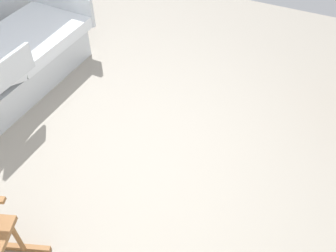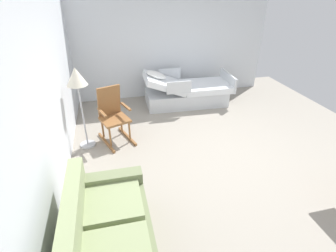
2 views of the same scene
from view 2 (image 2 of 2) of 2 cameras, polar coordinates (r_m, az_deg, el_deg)
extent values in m
plane|color=gray|center=(4.84, 8.62, -4.88)|extent=(6.87, 6.87, 0.00)
cube|color=silver|center=(4.01, -24.78, 7.00)|extent=(5.70, 0.10, 2.70)
cube|color=silver|center=(6.82, 0.58, 17.82)|extent=(0.10, 5.02, 2.70)
cube|color=silver|center=(6.51, 3.92, 6.37)|extent=(0.94, 1.96, 0.35)
cube|color=white|center=(6.56, 8.02, 8.62)|extent=(0.95, 1.19, 0.14)
cube|color=white|center=(6.25, -0.89, 9.45)|extent=(0.95, 0.97, 0.46)
ellipsoid|color=white|center=(6.15, -2.56, 11.13)|extent=(0.36, 0.51, 0.30)
cube|color=silver|center=(5.82, 2.43, 8.41)|extent=(0.06, 0.56, 0.28)
cube|color=silver|center=(6.75, 0.37, 11.38)|extent=(0.06, 0.56, 0.28)
cube|color=silver|center=(6.74, 12.97, 9.71)|extent=(0.95, 0.08, 0.36)
cylinder|color=black|center=(6.08, -2.53, 3.44)|extent=(0.10, 0.10, 0.10)
cylinder|color=black|center=(6.74, -3.53, 6.03)|extent=(0.10, 0.10, 0.10)
cylinder|color=black|center=(6.50, 11.54, 4.58)|extent=(0.10, 0.10, 0.10)
cylinder|color=black|center=(7.11, 9.39, 6.96)|extent=(0.10, 0.10, 0.10)
cube|color=#737D57|center=(3.10, -11.95, -24.05)|extent=(1.61, 0.86, 0.45)
cube|color=gray|center=(3.15, -12.02, -15.74)|extent=(0.68, 0.65, 0.10)
cube|color=gray|center=(2.82, -20.28, -19.27)|extent=(1.60, 0.17, 0.40)
cube|color=#737D57|center=(3.53, -12.61, -14.16)|extent=(0.19, 0.85, 0.60)
cube|color=brown|center=(5.04, -13.34, -3.57)|extent=(0.73, 0.29, 0.05)
cube|color=brown|center=(5.17, -8.90, -2.21)|extent=(0.73, 0.29, 0.05)
cylinder|color=brown|center=(4.90, -8.44, -0.97)|extent=(0.04, 0.04, 0.40)
cylinder|color=brown|center=(4.78, -12.58, -2.22)|extent=(0.04, 0.04, 0.40)
cylinder|color=brown|center=(5.20, -10.20, 0.73)|extent=(0.04, 0.04, 0.40)
cylinder|color=brown|center=(5.09, -14.13, -0.40)|extent=(0.04, 0.04, 0.40)
cube|color=brown|center=(4.89, -11.56, 1.35)|extent=(0.59, 0.61, 0.04)
cube|color=brown|center=(4.94, -12.81, 5.33)|extent=(0.26, 0.45, 0.60)
cube|color=brown|center=(4.86, -9.22, 4.26)|extent=(0.38, 0.17, 0.03)
cube|color=brown|center=(4.71, -14.29, 2.90)|extent=(0.38, 0.17, 0.03)
cylinder|color=#B2B5BA|center=(5.10, -17.12, -3.86)|extent=(0.28, 0.28, 0.03)
cylinder|color=#B2B5BA|center=(4.82, -18.13, 2.06)|extent=(0.03, 0.03, 1.15)
cone|color=silver|center=(4.56, -19.52, 10.20)|extent=(0.34, 0.34, 0.30)
camera|label=1|loc=(2.72, -27.04, 28.39)|focal=39.86mm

